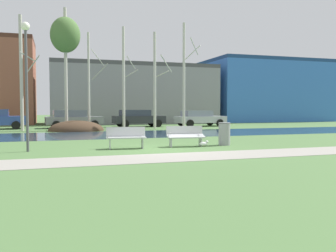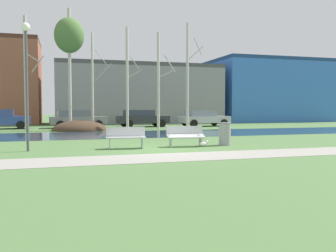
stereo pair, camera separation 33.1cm
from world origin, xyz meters
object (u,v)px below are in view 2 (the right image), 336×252
(parked_van_nearest_blue, at_px, (1,119))
(bench_right, at_px, (185,136))
(parked_hatch_third_dark, at_px, (142,118))
(seagull, at_px, (204,144))
(bench_left, at_px, (126,137))
(parked_sedan_second_grey, at_px, (77,118))
(parked_wagon_fourth_silver, at_px, (203,118))
(trash_bin, at_px, (225,134))
(streetlamp, at_px, (26,65))

(parked_van_nearest_blue, bearing_deg, bench_right, -58.93)
(bench_right, bearing_deg, parked_hatch_third_dark, 84.47)
(seagull, bearing_deg, bench_left, 174.49)
(parked_sedan_second_grey, distance_m, parked_wagon_fourth_silver, 10.83)
(seagull, relative_size, parked_hatch_third_dark, 0.10)
(trash_bin, distance_m, parked_van_nearest_blue, 19.58)
(seagull, bearing_deg, parked_van_nearest_blue, 122.41)
(parked_van_nearest_blue, distance_m, parked_hatch_third_dark, 11.11)
(parked_wagon_fourth_silver, bearing_deg, parked_van_nearest_blue, 177.36)
(bench_left, height_order, seagull, bench_left)
(streetlamp, height_order, parked_hatch_third_dark, streetlamp)
(bench_left, relative_size, parked_sedan_second_grey, 0.36)
(bench_left, height_order, parked_hatch_third_dark, parked_hatch_third_dark)
(bench_left, bearing_deg, trash_bin, 0.09)
(trash_bin, bearing_deg, seagull, -163.98)
(parked_van_nearest_blue, bearing_deg, parked_sedan_second_grey, -0.15)
(bench_right, distance_m, parked_van_nearest_blue, 18.57)
(parked_sedan_second_grey, distance_m, parked_hatch_third_dark, 5.39)
(bench_left, bearing_deg, parked_sedan_second_grey, 94.62)
(bench_left, distance_m, parked_sedan_second_grey, 15.94)
(parked_van_nearest_blue, height_order, parked_wagon_fourth_silver, parked_van_nearest_blue)
(bench_left, height_order, streetlamp, streetlamp)
(trash_bin, height_order, streetlamp, streetlamp)
(trash_bin, bearing_deg, bench_right, -179.78)
(parked_hatch_third_dark, distance_m, parked_wagon_fourth_silver, 5.46)
(parked_sedan_second_grey, height_order, parked_wagon_fourth_silver, parked_sedan_second_grey)
(seagull, distance_m, parked_hatch_third_dark, 16.18)
(bench_left, bearing_deg, parked_wagon_fourth_silver, 57.83)
(parked_sedan_second_grey, relative_size, parked_wagon_fourth_silver, 1.03)
(bench_right, relative_size, parked_van_nearest_blue, 0.39)
(parked_van_nearest_blue, height_order, parked_sedan_second_grey, parked_van_nearest_blue)
(trash_bin, relative_size, parked_van_nearest_blue, 0.24)
(bench_left, distance_m, parked_van_nearest_blue, 17.38)
(bench_left, xyz_separation_m, streetlamp, (-3.75, 0.09, 2.82))
(bench_left, xyz_separation_m, seagull, (3.29, -0.32, -0.34))
(bench_right, xyz_separation_m, parked_sedan_second_grey, (-3.86, 15.89, 0.30))
(bench_right, relative_size, parked_sedan_second_grey, 0.36)
(trash_bin, bearing_deg, streetlamp, 179.40)
(seagull, bearing_deg, parked_hatch_third_dark, 87.11)
(parked_van_nearest_blue, relative_size, parked_sedan_second_grey, 0.91)
(bench_left, xyz_separation_m, parked_wagon_fourth_silver, (9.52, 15.14, 0.27))
(seagull, xyz_separation_m, parked_wagon_fourth_silver, (6.23, 15.46, 0.61))
(bench_right, bearing_deg, trash_bin, 0.22)
(bench_left, xyz_separation_m, bench_right, (2.57, 0.00, 0.00))
(bench_right, bearing_deg, bench_left, 180.00)
(trash_bin, xyz_separation_m, parked_wagon_fourth_silver, (5.10, 15.14, 0.23))
(bench_right, bearing_deg, seagull, -23.89)
(bench_right, relative_size, streetlamp, 0.34)
(parked_wagon_fourth_silver, bearing_deg, parked_sedan_second_grey, 176.05)
(parked_sedan_second_grey, bearing_deg, seagull, -74.24)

